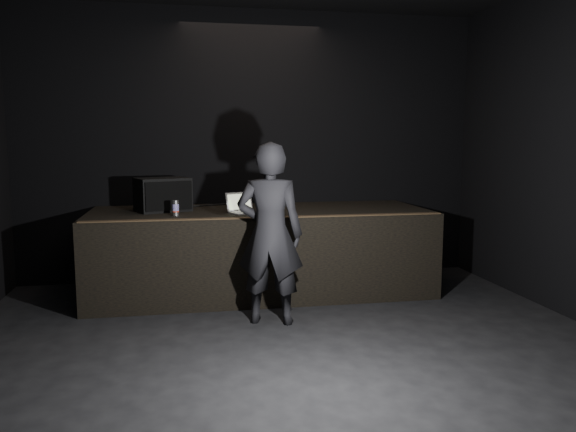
# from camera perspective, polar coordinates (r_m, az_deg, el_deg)

# --- Properties ---
(ground) EXTENTS (7.00, 7.00, 0.00)m
(ground) POSITION_cam_1_polar(r_m,az_deg,el_deg) (4.38, 2.23, -16.88)
(ground) COLOR black
(ground) RESTS_ON ground
(room_walls) EXTENTS (6.10, 7.10, 3.52)m
(room_walls) POSITION_cam_1_polar(r_m,az_deg,el_deg) (4.00, 2.38, 10.55)
(room_walls) COLOR black
(room_walls) RESTS_ON ground
(stage_riser) EXTENTS (4.00, 1.50, 1.00)m
(stage_riser) POSITION_cam_1_polar(r_m,az_deg,el_deg) (6.81, -2.83, -3.55)
(stage_riser) COLOR black
(stage_riser) RESTS_ON ground
(riser_lip) EXTENTS (3.92, 0.10, 0.01)m
(riser_lip) POSITION_cam_1_polar(r_m,az_deg,el_deg) (6.03, -1.95, -0.12)
(riser_lip) COLOR brown
(riser_lip) RESTS_ON stage_riser
(stage_monitor) EXTENTS (0.70, 0.61, 0.39)m
(stage_monitor) POSITION_cam_1_polar(r_m,az_deg,el_deg) (6.74, -12.59, 2.14)
(stage_monitor) COLOR black
(stage_monitor) RESTS_ON stage_riser
(cable) EXTENTS (0.96, 0.37, 0.02)m
(cable) POSITION_cam_1_polar(r_m,az_deg,el_deg) (7.11, -9.58, 1.00)
(cable) COLOR black
(cable) RESTS_ON stage_riser
(laptop) EXTENTS (0.42, 0.41, 0.23)m
(laptop) POSITION_cam_1_polar(r_m,az_deg,el_deg) (6.47, -4.62, 0.87)
(laptop) COLOR silver
(laptop) RESTS_ON stage_riser
(beer_can) EXTENTS (0.07, 0.07, 0.17)m
(beer_can) POSITION_cam_1_polar(r_m,az_deg,el_deg) (6.30, -11.35, 0.80)
(beer_can) COLOR silver
(beer_can) RESTS_ON stage_riser
(plastic_cup) EXTENTS (0.09, 0.09, 0.11)m
(plastic_cup) POSITION_cam_1_polar(r_m,az_deg,el_deg) (6.66, -2.15, 1.05)
(plastic_cup) COLOR white
(plastic_cup) RESTS_ON stage_riser
(wii_remote) EXTENTS (0.12, 0.13, 0.03)m
(wii_remote) POSITION_cam_1_polar(r_m,az_deg,el_deg) (6.09, -1.69, 0.03)
(wii_remote) COLOR white
(wii_remote) RESTS_ON stage_riser
(person) EXTENTS (0.76, 0.60, 1.81)m
(person) POSITION_cam_1_polar(r_m,az_deg,el_deg) (5.56, -1.85, -1.82)
(person) COLOR black
(person) RESTS_ON ground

